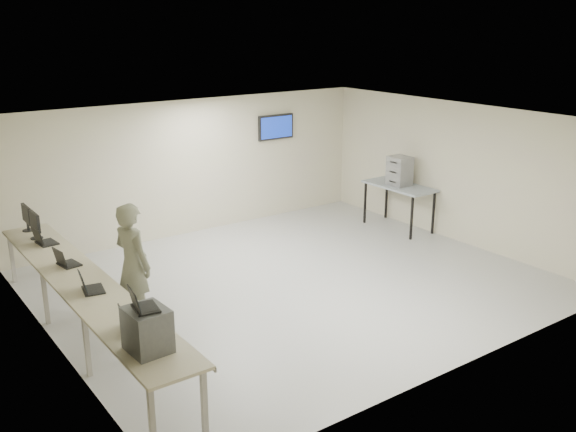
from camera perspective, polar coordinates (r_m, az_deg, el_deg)
room at (r=10.68m, az=0.59°, el=1.18°), size 8.01×7.01×2.81m
workbench at (r=9.27m, az=-17.66°, el=-6.02°), size 0.76×6.00×0.90m
equipment_box at (r=7.15m, az=-12.40°, el=-9.85°), size 0.44×0.49×0.49m
laptop_on_box at (r=7.00m, az=-12.95°, el=-7.66°), size 0.32×0.37×0.26m
laptop_0 at (r=7.71m, az=-13.84°, el=-9.31°), size 0.38×0.42×0.29m
laptop_1 at (r=8.87m, az=-17.29°, el=-6.00°), size 0.36×0.41×0.28m
laptop_2 at (r=9.89m, az=-19.20°, el=-3.81°), size 0.33×0.38×0.27m
laptop_3 at (r=10.94m, az=-20.96°, el=-1.98°), size 0.34×0.40×0.29m
monitor_near at (r=11.20m, az=-21.56°, el=-0.58°), size 0.20×0.45×0.44m
monitor_far at (r=11.67m, az=-22.20°, el=0.03°), size 0.20×0.45×0.44m
soldier at (r=9.59m, az=-13.62°, el=-4.23°), size 0.60×0.77×1.86m
side_table at (r=13.87m, az=9.87°, el=2.44°), size 0.75×1.60×0.96m
storage_bins at (r=13.77m, az=9.89°, el=3.97°), size 0.39×0.44×0.62m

